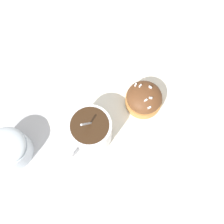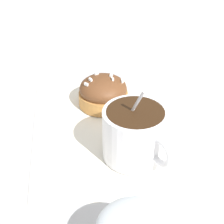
{
  "view_description": "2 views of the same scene",
  "coord_description": "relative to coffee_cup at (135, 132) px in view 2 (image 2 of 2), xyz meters",
  "views": [
    {
      "loc": [
        -0.09,
        -0.16,
        0.55
      ],
      "look_at": [
        -0.01,
        0.01,
        0.04
      ],
      "focal_mm": 42.0,
      "sensor_mm": 36.0,
      "label": 1
    },
    {
      "loc": [
        -0.45,
        0.1,
        0.34
      ],
      "look_at": [
        -0.01,
        0.01,
        0.04
      ],
      "focal_mm": 60.0,
      "sensor_mm": 36.0,
      "label": 2
    }
  ],
  "objects": [
    {
      "name": "frosted_pastry",
      "position": [
        0.14,
        0.02,
        -0.02
      ],
      "size": [
        0.08,
        0.08,
        0.05
      ],
      "color": "#C18442",
      "rests_on": "paper_napkin"
    },
    {
      "name": "ground_plane",
      "position": [
        0.07,
        0.01,
        -0.04
      ],
      "size": [
        3.0,
        3.0,
        0.0
      ],
      "primitive_type": "plane",
      "color": "#B2B2B7"
    },
    {
      "name": "coffee_cup",
      "position": [
        0.0,
        0.0,
        0.0
      ],
      "size": [
        0.11,
        0.09,
        0.11
      ],
      "color": "white",
      "rests_on": "paper_napkin"
    },
    {
      "name": "paper_napkin",
      "position": [
        0.07,
        0.01,
        -0.04
      ],
      "size": [
        0.31,
        0.28,
        0.0
      ],
      "color": "white",
      "rests_on": "ground_plane"
    }
  ]
}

